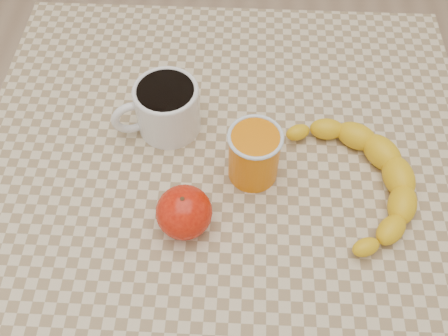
{
  "coord_description": "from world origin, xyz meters",
  "views": [
    {
      "loc": [
        0.02,
        -0.42,
        1.4
      ],
      "look_at": [
        0.0,
        0.0,
        0.77
      ],
      "focal_mm": 40.0,
      "sensor_mm": 36.0,
      "label": 1
    }
  ],
  "objects_px": {
    "table": "(224,203)",
    "orange_juice_glass": "(254,154)",
    "coffee_mug": "(166,107)",
    "apple": "(184,212)",
    "banana": "(358,178)"
  },
  "relations": [
    {
      "from": "apple",
      "to": "banana",
      "type": "height_order",
      "value": "apple"
    },
    {
      "from": "table",
      "to": "banana",
      "type": "distance_m",
      "value": 0.23
    },
    {
      "from": "coffee_mug",
      "to": "banana",
      "type": "xyz_separation_m",
      "value": [
        0.3,
        -0.11,
        -0.02
      ]
    },
    {
      "from": "table",
      "to": "orange_juice_glass",
      "type": "xyz_separation_m",
      "value": [
        0.04,
        0.01,
        0.13
      ]
    },
    {
      "from": "orange_juice_glass",
      "to": "table",
      "type": "bearing_deg",
      "value": -171.03
    },
    {
      "from": "coffee_mug",
      "to": "apple",
      "type": "distance_m",
      "value": 0.19
    },
    {
      "from": "orange_juice_glass",
      "to": "apple",
      "type": "height_order",
      "value": "orange_juice_glass"
    },
    {
      "from": "table",
      "to": "coffee_mug",
      "type": "height_order",
      "value": "coffee_mug"
    },
    {
      "from": "apple",
      "to": "orange_juice_glass",
      "type": "bearing_deg",
      "value": 44.76
    },
    {
      "from": "coffee_mug",
      "to": "apple",
      "type": "bearing_deg",
      "value": -76.01
    },
    {
      "from": "coffee_mug",
      "to": "apple",
      "type": "height_order",
      "value": "coffee_mug"
    },
    {
      "from": "table",
      "to": "orange_juice_glass",
      "type": "bearing_deg",
      "value": 8.97
    },
    {
      "from": "orange_juice_glass",
      "to": "banana",
      "type": "distance_m",
      "value": 0.16
    },
    {
      "from": "coffee_mug",
      "to": "banana",
      "type": "height_order",
      "value": "coffee_mug"
    },
    {
      "from": "orange_juice_glass",
      "to": "apple",
      "type": "relative_size",
      "value": 1.16
    }
  ]
}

